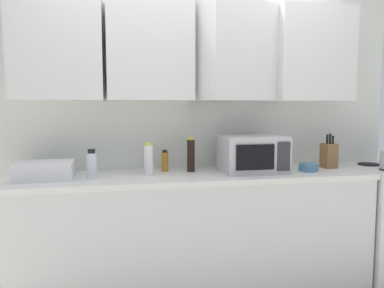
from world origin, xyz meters
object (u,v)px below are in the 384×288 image
(microwave, at_px, (253,154))
(bottle_amber_vinegar, at_px, (165,161))
(bowl_ceramic_small, at_px, (309,167))
(bottle_clear_tall, at_px, (92,165))
(dish_rack, at_px, (45,170))
(bottle_white_jar, at_px, (149,160))
(bottle_soy_dark, at_px, (191,155))
(knife_block, at_px, (329,155))

(microwave, height_order, bottle_amber_vinegar, microwave)
(bottle_amber_vinegar, height_order, bowl_ceramic_small, bottle_amber_vinegar)
(bottle_clear_tall, distance_m, bottle_amber_vinegar, 0.58)
(microwave, xyz_separation_m, dish_rack, (-1.52, 0.02, -0.08))
(bottle_amber_vinegar, distance_m, bowl_ceramic_small, 1.13)
(microwave, bearing_deg, dish_rack, 179.34)
(dish_rack, bearing_deg, bottle_white_jar, 1.34)
(dish_rack, height_order, bottle_soy_dark, bottle_soy_dark)
(bottle_clear_tall, xyz_separation_m, bowl_ceramic_small, (1.65, -0.02, -0.07))
(knife_block, distance_m, bottle_soy_dark, 1.15)
(knife_block, relative_size, bottle_clear_tall, 1.37)
(bottle_amber_vinegar, height_order, bottle_soy_dark, bottle_soy_dark)
(bottle_soy_dark, bearing_deg, dish_rack, -174.65)
(knife_block, bearing_deg, bottle_clear_tall, -177.06)
(bottle_soy_dark, height_order, bowl_ceramic_small, bottle_soy_dark)
(bottle_clear_tall, bearing_deg, bottle_soy_dark, 10.88)
(microwave, distance_m, bottle_soy_dark, 0.48)
(bottle_clear_tall, relative_size, bottle_soy_dark, 0.78)
(bottle_white_jar, bearing_deg, bottle_soy_dark, 13.78)
(dish_rack, height_order, knife_block, knife_block)
(bowl_ceramic_small, bearing_deg, bottle_amber_vinegar, 168.99)
(bottle_clear_tall, bearing_deg, bottle_white_jar, 8.43)
(dish_rack, bearing_deg, microwave, -0.66)
(microwave, relative_size, bottle_white_jar, 1.99)
(bottle_white_jar, distance_m, bottle_soy_dark, 0.35)
(microwave, bearing_deg, bottle_amber_vinegar, 165.65)
(bowl_ceramic_small, bearing_deg, microwave, 174.07)
(bottle_amber_vinegar, xyz_separation_m, bottle_soy_dark, (0.20, -0.05, 0.05))
(bottle_amber_vinegar, xyz_separation_m, bowl_ceramic_small, (1.11, -0.21, -0.05))
(bottle_soy_dark, bearing_deg, bottle_clear_tall, -169.12)
(bottle_soy_dark, bearing_deg, knife_block, -2.24)
(dish_rack, distance_m, knife_block, 2.21)
(microwave, xyz_separation_m, bottle_clear_tall, (-1.20, -0.03, -0.04))
(knife_block, relative_size, bottle_amber_vinegar, 1.69)
(microwave, relative_size, bowl_ceramic_small, 3.20)
(knife_block, xyz_separation_m, bottle_soy_dark, (-1.15, 0.04, 0.03))
(dish_rack, height_order, bottle_clear_tall, bottle_clear_tall)
(knife_block, xyz_separation_m, bowl_ceramic_small, (-0.24, -0.12, -0.07))
(bowl_ceramic_small, bearing_deg, knife_block, 25.84)
(knife_block, distance_m, bottle_clear_tall, 1.89)
(microwave, bearing_deg, bottle_soy_dark, 165.85)
(dish_rack, xyz_separation_m, bottle_white_jar, (0.72, 0.02, 0.05))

